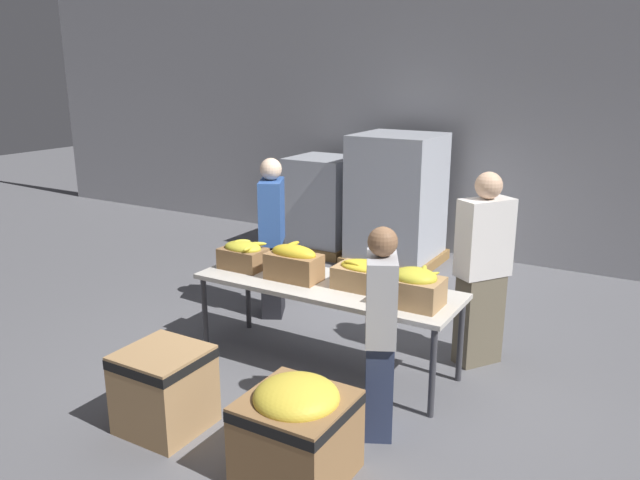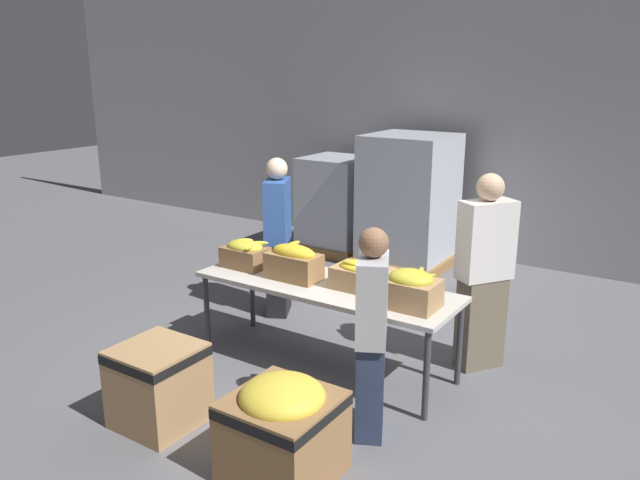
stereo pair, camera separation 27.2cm
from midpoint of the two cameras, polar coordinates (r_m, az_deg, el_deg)
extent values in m
plane|color=slate|center=(5.60, 1.94, -11.40)|extent=(30.00, 30.00, 0.00)
cube|color=#A8A8AD|center=(8.59, 16.12, 11.39)|extent=(16.00, 0.08, 4.00)
cube|color=beige|center=(5.30, 2.01, -4.22)|extent=(2.29, 0.77, 0.04)
cylinder|color=#38383D|center=(5.81, -8.97, -6.62)|extent=(0.05, 0.05, 0.72)
cylinder|color=#38383D|center=(4.74, 11.36, -12.07)|extent=(0.05, 0.05, 0.72)
cylinder|color=#38383D|center=(6.27, -4.98, -4.80)|extent=(0.05, 0.05, 0.72)
cylinder|color=#38383D|center=(5.30, 14.08, -9.19)|extent=(0.05, 0.05, 0.72)
cube|color=olive|center=(5.72, -5.50, -1.58)|extent=(0.41, 0.27, 0.19)
ellipsoid|color=gold|center=(5.69, -5.53, -0.60)|extent=(0.37, 0.24, 0.11)
ellipsoid|color=gold|center=(5.57, -4.96, -0.65)|extent=(0.05, 0.16, 0.05)
ellipsoid|color=gold|center=(5.72, -5.59, -0.06)|extent=(0.15, 0.14, 0.05)
ellipsoid|color=gold|center=(5.68, -4.33, -0.30)|extent=(0.19, 0.16, 0.05)
cube|color=olive|center=(5.37, -0.96, -2.44)|extent=(0.47, 0.26, 0.23)
ellipsoid|color=gold|center=(5.34, -0.97, -1.17)|extent=(0.42, 0.21, 0.14)
ellipsoid|color=gold|center=(5.40, -1.10, -0.40)|extent=(0.06, 0.21, 0.05)
ellipsoid|color=gold|center=(5.28, -0.93, -1.01)|extent=(0.18, 0.07, 0.04)
cube|color=tan|center=(5.16, 5.45, -3.53)|extent=(0.49, 0.31, 0.18)
ellipsoid|color=yellow|center=(5.13, 5.48, -2.49)|extent=(0.42, 0.27, 0.09)
ellipsoid|color=yellow|center=(5.09, 4.27, -2.19)|extent=(0.17, 0.07, 0.04)
ellipsoid|color=yellow|center=(5.08, 6.77, -2.32)|extent=(0.12, 0.20, 0.05)
cube|color=tan|center=(4.83, 9.86, -4.84)|extent=(0.43, 0.32, 0.22)
ellipsoid|color=gold|center=(4.79, 9.93, -3.50)|extent=(0.35, 0.29, 0.14)
ellipsoid|color=gold|center=(4.81, 10.78, -2.82)|extent=(0.10, 0.18, 0.05)
ellipsoid|color=gold|center=(4.75, 11.18, -3.34)|extent=(0.13, 0.21, 0.04)
ellipsoid|color=gold|center=(4.84, 9.45, -2.86)|extent=(0.18, 0.15, 0.04)
cube|color=#6B604C|center=(5.64, 15.81, -7.28)|extent=(0.40, 0.44, 0.81)
cube|color=silver|center=(5.40, 16.38, -0.03)|extent=(0.45, 0.51, 0.67)
sphere|color=#DBAD89|center=(5.31, 16.75, 4.64)|extent=(0.23, 0.23, 0.23)
cube|color=#2D3856|center=(4.54, 6.38, -13.20)|extent=(0.32, 0.39, 0.72)
cube|color=#B2B2B7|center=(4.26, 6.64, -5.42)|extent=(0.36, 0.46, 0.60)
sphere|color=#896042|center=(4.14, 6.81, -0.25)|extent=(0.20, 0.20, 0.20)
cube|color=black|center=(6.59, -2.62, -3.43)|extent=(0.36, 0.43, 0.79)
cube|color=#2D5199|center=(6.39, -2.69, 2.67)|extent=(0.40, 0.50, 0.65)
sphere|color=beige|center=(6.31, -2.74, 6.53)|extent=(0.22, 0.22, 0.22)
cube|color=tan|center=(4.77, -12.93, -12.84)|extent=(0.56, 0.56, 0.60)
cube|color=black|center=(4.66, -13.11, -10.18)|extent=(0.56, 0.56, 0.07)
cube|color=olive|center=(4.13, -1.44, -17.61)|extent=(0.64, 0.64, 0.55)
cube|color=black|center=(4.02, -1.46, -14.96)|extent=(0.64, 0.64, 0.07)
ellipsoid|color=yellow|center=(3.98, -1.47, -14.14)|extent=(0.54, 0.54, 0.22)
cube|color=olive|center=(8.94, 2.35, -0.50)|extent=(0.95, 0.95, 0.13)
cube|color=#B2B7C1|center=(8.78, 2.40, 3.68)|extent=(0.87, 0.87, 1.20)
cube|color=olive|center=(8.39, 8.84, -1.77)|extent=(1.13, 1.13, 0.13)
cube|color=#B2B7C1|center=(8.17, 9.08, 3.97)|extent=(1.04, 1.04, 1.58)
camera|label=1|loc=(0.14, -88.54, 0.41)|focal=35.00mm
camera|label=2|loc=(0.14, 91.46, -0.41)|focal=35.00mm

